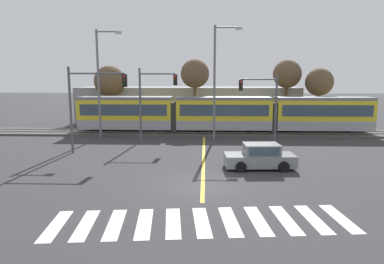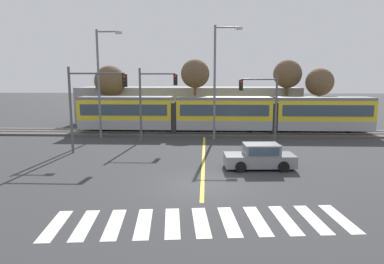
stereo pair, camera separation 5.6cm
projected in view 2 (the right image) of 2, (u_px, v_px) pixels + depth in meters
name	position (u px, v px, depth m)	size (l,w,h in m)	color
ground_plane	(202.00, 185.00, 17.59)	(200.00, 200.00, 0.00)	#333335
track_bed	(204.00, 133.00, 33.53)	(120.00, 4.00, 0.18)	#4C4742
rail_near	(204.00, 133.00, 32.80)	(120.00, 0.08, 0.10)	#939399
rail_far	(204.00, 130.00, 34.22)	(120.00, 0.08, 0.10)	#939399
light_rail_tram	(224.00, 113.00, 33.13)	(28.00, 2.64, 3.43)	#9E9EA3
crosswalk_stripe_0	(55.00, 225.00, 12.84)	(0.56, 2.80, 0.01)	silver
crosswalk_stripe_1	(85.00, 225.00, 12.90)	(0.56, 2.80, 0.01)	silver
crosswalk_stripe_2	(114.00, 224.00, 12.97)	(0.56, 2.80, 0.01)	silver
crosswalk_stripe_3	(144.00, 223.00, 13.03)	(0.56, 2.80, 0.01)	silver
crosswalk_stripe_4	(172.00, 222.00, 13.10)	(0.56, 2.80, 0.01)	silver
crosswalk_stripe_5	(201.00, 222.00, 13.16)	(0.56, 2.80, 0.01)	silver
crosswalk_stripe_6	(229.00, 221.00, 13.23)	(0.56, 2.80, 0.01)	silver
crosswalk_stripe_7	(257.00, 220.00, 13.29)	(0.56, 2.80, 0.01)	silver
crosswalk_stripe_8	(285.00, 220.00, 13.36)	(0.56, 2.80, 0.01)	silver
crosswalk_stripe_9	(313.00, 219.00, 13.42)	(0.56, 2.80, 0.01)	silver
crosswalk_stripe_10	(340.00, 218.00, 13.49)	(0.56, 2.80, 0.01)	silver
lane_centre_line	(203.00, 158.00, 23.35)	(0.20, 16.66, 0.01)	gold
sedan_crossing	(260.00, 157.00, 20.75)	(4.29, 2.10, 1.52)	gray
traffic_light_far_left	(152.00, 94.00, 28.79)	(3.25, 0.38, 6.24)	#515459
traffic_light_far_right	(263.00, 98.00, 28.81)	(3.25, 0.38, 5.66)	#515459
traffic_light_mid_left	(89.00, 96.00, 24.43)	(4.25, 0.38, 6.23)	#515459
street_lamp_west	(101.00, 78.00, 30.40)	(2.33, 0.28, 9.60)	slate
street_lamp_centre	(217.00, 76.00, 29.72)	(2.40, 0.28, 9.87)	slate
bare_tree_far_west	(110.00, 81.00, 38.33)	(3.48, 3.48, 6.77)	brown
bare_tree_west	(195.00, 74.00, 36.37)	(3.05, 3.05, 7.37)	brown
bare_tree_east	(287.00, 75.00, 37.41)	(3.09, 3.09, 7.36)	brown
bare_tree_far_east	(320.00, 83.00, 36.35)	(2.94, 2.94, 6.43)	brown
building_backdrop_far	(188.00, 105.00, 41.74)	(26.06, 6.00, 4.28)	gray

